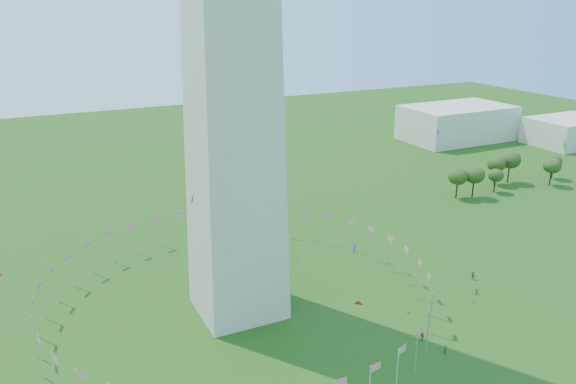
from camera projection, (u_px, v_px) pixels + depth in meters
name	position (u px, v px, depth m)	size (l,w,h in m)	color
flag_ring	(238.00, 290.00, 119.48)	(80.24, 80.24, 9.00)	silver
gov_building_east_a	(457.00, 123.00, 265.73)	(50.00, 30.00, 16.00)	beige
gov_building_east_b	(569.00, 131.00, 257.53)	(35.00, 25.00, 12.00)	beige
kites_aloft	(338.00, 272.00, 96.25)	(106.08, 77.84, 41.47)	red
tree_line_east	(503.00, 174.00, 196.69)	(53.32, 15.90, 11.54)	#36541C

